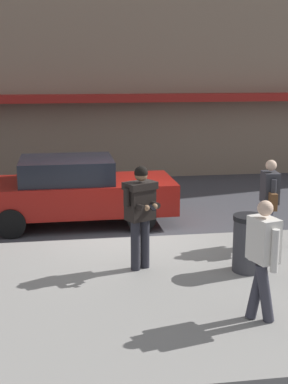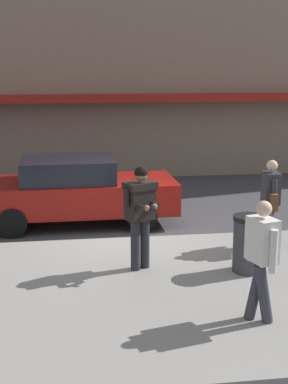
% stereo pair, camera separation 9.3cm
% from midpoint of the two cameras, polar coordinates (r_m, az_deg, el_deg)
% --- Properties ---
extents(ground_plane, '(80.00, 80.00, 0.00)m').
position_cam_midpoint_polar(ground_plane, '(11.22, -1.88, -5.21)').
color(ground_plane, '#3D3D42').
extents(sidewalk, '(32.00, 5.30, 0.14)m').
position_cam_midpoint_polar(sidewalk, '(8.76, 6.98, -10.25)').
color(sidewalk, gray).
rests_on(sidewalk, ground).
extents(curb_paint_line, '(28.00, 0.12, 0.01)m').
position_cam_midpoint_polar(curb_paint_line, '(11.42, 3.10, -4.87)').
color(curb_paint_line, silver).
rests_on(curb_paint_line, ground).
extents(parked_sedan_mid, '(4.52, 1.96, 1.54)m').
position_cam_midpoint_polar(parked_sedan_mid, '(12.31, -7.76, 0.17)').
color(parked_sedan_mid, maroon).
rests_on(parked_sedan_mid, ground).
extents(man_texting_on_phone, '(0.63, 0.65, 1.81)m').
position_cam_midpoint_polar(man_texting_on_phone, '(8.99, -0.68, -1.56)').
color(man_texting_on_phone, '#23232B').
rests_on(man_texting_on_phone, sidewalk).
extents(pedestrian_in_light_coat, '(0.40, 0.58, 1.70)m').
position_cam_midpoint_polar(pedestrian_in_light_coat, '(7.36, 12.21, -6.40)').
color(pedestrian_in_light_coat, '#33333D').
rests_on(pedestrian_in_light_coat, sidewalk).
extents(pedestrian_with_bag, '(0.36, 0.72, 1.70)m').
position_cam_midpoint_polar(pedestrian_with_bag, '(10.47, 13.00, -0.59)').
color(pedestrian_with_bag, '#33333D').
rests_on(pedestrian_with_bag, sidewalk).
extents(trash_bin, '(0.55, 0.55, 0.98)m').
position_cam_midpoint_polar(trash_bin, '(9.24, 10.78, -5.38)').
color(trash_bin, '#38383D').
rests_on(trash_bin, sidewalk).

